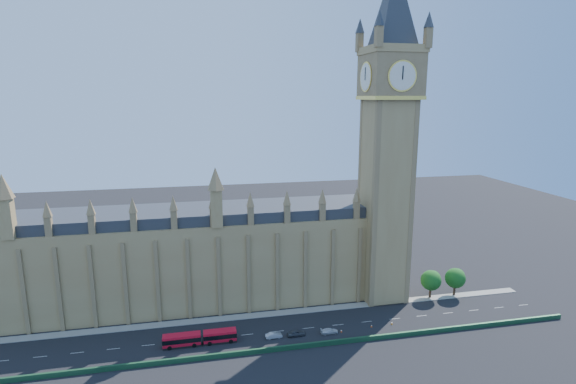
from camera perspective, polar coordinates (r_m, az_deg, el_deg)
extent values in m
plane|color=black|center=(119.69, -3.22, -17.43)|extent=(400.00, 400.00, 0.00)
cube|color=#987A4A|center=(133.80, -15.53, -8.69)|extent=(120.00, 20.00, 25.00)
cube|color=#2D3035|center=(129.63, -15.87, -2.89)|extent=(120.00, 18.00, 3.00)
cube|color=#987A4A|center=(132.07, 12.19, -1.31)|extent=(12.00, 12.00, 58.00)
cube|color=olive|center=(128.79, 12.90, 14.03)|extent=(14.00, 14.00, 12.00)
cylinder|color=silver|center=(122.32, 14.33, 14.09)|extent=(7.20, 0.30, 7.20)
cube|color=#987A4A|center=(129.26, 13.05, 17.13)|extent=(14.50, 14.50, 2.00)
cube|color=#1E4C2D|center=(111.71, -2.48, -19.39)|extent=(160.00, 0.60, 1.20)
cube|color=gray|center=(127.93, -3.89, -15.34)|extent=(160.00, 3.00, 0.16)
cylinder|color=#382619|center=(143.32, 17.60, -11.93)|extent=(0.70, 0.70, 4.00)
sphere|color=#134715|center=(141.98, 17.69, -10.64)|extent=(6.00, 6.00, 6.00)
sphere|color=#134715|center=(142.37, 17.94, -10.33)|extent=(4.38, 4.38, 4.38)
cylinder|color=#382619|center=(147.24, 20.37, -11.48)|extent=(0.70, 0.70, 4.00)
sphere|color=#134715|center=(145.93, 20.48, -10.21)|extent=(6.00, 6.00, 6.00)
sphere|color=#134715|center=(146.36, 20.70, -9.91)|extent=(4.38, 4.38, 4.38)
cube|color=red|center=(116.30, -13.33, -17.86)|extent=(8.97, 2.51, 2.99)
cube|color=red|center=(116.30, -8.64, -17.65)|extent=(7.98, 2.51, 2.99)
cube|color=black|center=(116.13, -13.34, -17.70)|extent=(9.02, 2.56, 1.14)
cube|color=black|center=(116.13, -8.65, -17.50)|extent=(8.03, 2.56, 1.14)
cylinder|color=black|center=(116.29, -11.11, -17.84)|extent=(0.80, 2.39, 2.39)
cylinder|color=black|center=(115.87, -14.81, -18.63)|extent=(1.00, 0.30, 1.00)
cylinder|color=black|center=(118.02, -14.76, -18.02)|extent=(1.00, 0.30, 1.00)
cylinder|color=black|center=(115.64, -11.82, -18.54)|extent=(1.00, 0.30, 1.00)
cylinder|color=black|center=(117.80, -11.83, -17.93)|extent=(1.00, 0.30, 1.00)
cylinder|color=black|center=(115.65, -9.91, -18.45)|extent=(1.00, 0.30, 1.00)
cylinder|color=black|center=(117.80, -9.97, -17.84)|extent=(1.00, 0.30, 1.00)
cylinder|color=black|center=(115.85, -7.26, -18.30)|extent=(1.00, 0.30, 1.00)
cylinder|color=black|center=(118.00, -7.37, -17.70)|extent=(1.00, 0.30, 1.00)
imported|color=#414349|center=(117.92, 1.05, -17.47)|extent=(4.51, 1.96, 1.51)
imported|color=#AEB0B6|center=(117.15, -1.80, -17.73)|extent=(4.23, 1.69, 1.37)
imported|color=silver|center=(119.45, 5.28, -17.17)|extent=(4.44, 1.81, 1.29)
cube|color=black|center=(120.62, 6.80, -17.24)|extent=(0.51, 0.51, 0.04)
cone|color=#E94B0C|center=(120.46, 6.80, -17.11)|extent=(0.56, 0.56, 0.68)
cylinder|color=white|center=(120.41, 6.80, -17.07)|extent=(0.33, 0.33, 0.12)
cube|color=black|center=(124.01, 10.56, -16.50)|extent=(0.42, 0.42, 0.04)
cone|color=#FF5B0D|center=(123.87, 10.56, -16.38)|extent=(0.46, 0.46, 0.64)
cylinder|color=white|center=(123.83, 10.56, -16.34)|extent=(0.31, 0.31, 0.11)
cube|color=black|center=(120.45, 6.23, -17.27)|extent=(0.44, 0.44, 0.04)
cone|color=#E63B0C|center=(120.28, 6.24, -17.13)|extent=(0.48, 0.48, 0.74)
cylinder|color=white|center=(120.23, 6.24, -17.08)|extent=(0.36, 0.36, 0.13)
cube|color=black|center=(126.35, 13.05, -16.05)|extent=(0.47, 0.47, 0.04)
cone|color=orange|center=(126.19, 13.06, -15.91)|extent=(0.52, 0.52, 0.71)
cylinder|color=white|center=(126.15, 13.06, -15.87)|extent=(0.34, 0.34, 0.12)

